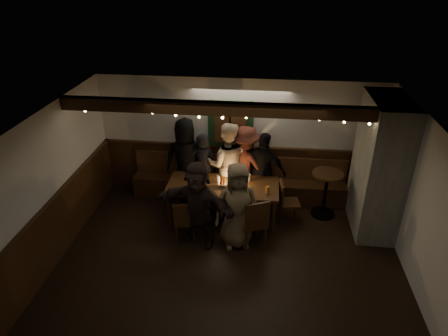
# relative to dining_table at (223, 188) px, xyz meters

# --- Properties ---
(room) EXTENTS (6.02, 5.01, 2.62)m
(room) POSITION_rel_dining_table_xyz_m (1.31, 0.02, 0.36)
(room) COLOR black
(room) RESTS_ON ground
(dining_table) EXTENTS (2.18, 0.93, 0.94)m
(dining_table) POSITION_rel_dining_table_xyz_m (0.00, 0.00, 0.00)
(dining_table) COLOR #311B0C
(dining_table) RESTS_ON ground
(chair_near_left) EXTENTS (0.47, 0.47, 0.86)m
(chair_near_left) POSITION_rel_dining_table_xyz_m (-0.61, -0.80, -0.22)
(chair_near_left) COLOR #311B0C
(chair_near_left) RESTS_ON ground
(chair_near_right) EXTENTS (0.59, 0.59, 1.00)m
(chair_near_right) POSITION_rel_dining_table_xyz_m (0.67, -0.82, -0.15)
(chair_near_right) COLOR #311B0C
(chair_near_right) RESTS_ON ground
(chair_end) EXTENTS (0.44, 0.44, 0.86)m
(chair_end) POSITION_rel_dining_table_xyz_m (1.24, 0.09, -0.23)
(chair_end) COLOR #311B0C
(chair_end) RESTS_ON ground
(high_top) EXTENTS (0.61, 0.61, 0.97)m
(high_top) POSITION_rel_dining_table_xyz_m (2.04, 0.37, -0.10)
(high_top) COLOR black
(high_top) RESTS_ON ground
(person_a) EXTENTS (0.97, 0.71, 1.82)m
(person_a) POSITION_rel_dining_table_xyz_m (-0.87, 0.76, 0.20)
(person_a) COLOR black
(person_a) RESTS_ON ground
(person_b) EXTENTS (0.60, 0.43, 1.56)m
(person_b) POSITION_rel_dining_table_xyz_m (-0.50, 0.67, 0.07)
(person_b) COLOR black
(person_b) RESTS_ON ground
(person_c) EXTENTS (0.94, 0.76, 1.82)m
(person_c) POSITION_rel_dining_table_xyz_m (0.02, 0.64, 0.20)
(person_c) COLOR beige
(person_c) RESTS_ON ground
(person_d) EXTENTS (1.25, 0.98, 1.70)m
(person_d) POSITION_rel_dining_table_xyz_m (0.38, 0.78, 0.14)
(person_d) COLOR #481F18
(person_d) RESTS_ON ground
(person_e) EXTENTS (1.04, 0.74, 1.64)m
(person_e) POSITION_rel_dining_table_xyz_m (0.79, 0.63, 0.11)
(person_e) COLOR black
(person_e) RESTS_ON ground
(person_f) EXTENTS (1.61, 0.96, 1.65)m
(person_f) POSITION_rel_dining_table_xyz_m (-0.36, -0.80, 0.12)
(person_f) COLOR black
(person_f) RESTS_ON ground
(person_g) EXTENTS (0.91, 0.71, 1.65)m
(person_g) POSITION_rel_dining_table_xyz_m (0.34, -0.78, 0.12)
(person_g) COLOR #746348
(person_g) RESTS_ON ground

